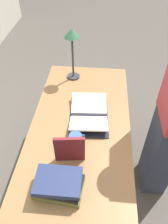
% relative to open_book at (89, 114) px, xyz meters
% --- Properties ---
extents(ground_plane, '(12.00, 12.00, 0.00)m').
position_rel_open_book_xyz_m(ground_plane, '(-0.10, 0.06, -0.76)').
color(ground_plane, '#47423D').
extents(reading_desk, '(1.59, 0.74, 0.73)m').
position_rel_open_book_xyz_m(reading_desk, '(-0.10, 0.06, -0.11)').
color(reading_desk, brown).
rests_on(reading_desk, ground_plane).
extents(open_book, '(0.47, 0.32, 0.07)m').
position_rel_open_book_xyz_m(open_book, '(0.00, 0.00, 0.00)').
color(open_book, black).
rests_on(open_book, reading_desk).
extents(book_stack_tall, '(0.21, 0.29, 0.11)m').
position_rel_open_book_xyz_m(book_stack_tall, '(-0.61, 0.13, 0.03)').
color(book_stack_tall, brown).
rests_on(book_stack_tall, reading_desk).
extents(book_standing_upright, '(0.04, 0.19, 0.21)m').
position_rel_open_book_xyz_m(book_standing_upright, '(-0.41, 0.09, 0.09)').
color(book_standing_upright, maroon).
rests_on(book_standing_upright, reading_desk).
extents(reading_lamp, '(0.13, 0.13, 0.47)m').
position_rel_open_book_xyz_m(reading_lamp, '(0.51, 0.18, 0.34)').
color(reading_lamp, '#2D2D33').
rests_on(reading_lamp, reading_desk).
extents(coffee_mug, '(0.09, 0.11, 0.08)m').
position_rel_open_book_xyz_m(coffee_mug, '(-0.28, 0.07, 0.02)').
color(coffee_mug, '#335184').
rests_on(coffee_mug, reading_desk).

